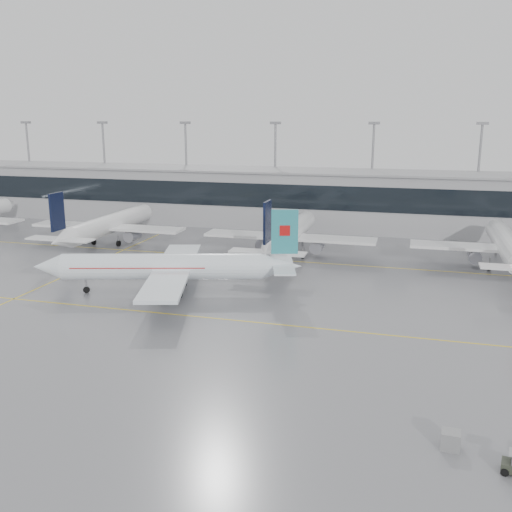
# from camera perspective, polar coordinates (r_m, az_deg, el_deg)

# --- Properties ---
(ground) EXTENTS (320.00, 320.00, 0.00)m
(ground) POSITION_cam_1_polar(r_m,az_deg,el_deg) (68.17, -2.72, -6.38)
(ground) COLOR gray
(ground) RESTS_ON ground
(taxi_line_main) EXTENTS (120.00, 0.25, 0.01)m
(taxi_line_main) POSITION_cam_1_polar(r_m,az_deg,el_deg) (68.17, -2.72, -6.38)
(taxi_line_main) COLOR yellow
(taxi_line_main) RESTS_ON ground
(taxi_line_north) EXTENTS (120.00, 0.25, 0.01)m
(taxi_line_north) POSITION_cam_1_polar(r_m,az_deg,el_deg) (95.89, 2.89, -0.47)
(taxi_line_north) COLOR yellow
(taxi_line_north) RESTS_ON ground
(taxi_line_cross) EXTENTS (0.25, 60.00, 0.01)m
(taxi_line_cross) POSITION_cam_1_polar(r_m,az_deg,el_deg) (93.87, -17.42, -1.40)
(taxi_line_cross) COLOR yellow
(taxi_line_cross) RESTS_ON ground
(terminal) EXTENTS (180.00, 15.00, 12.00)m
(terminal) POSITION_cam_1_polar(r_m,az_deg,el_deg) (125.65, 6.16, 5.61)
(terminal) COLOR #98989B
(terminal) RESTS_ON ground
(terminal_glass) EXTENTS (180.00, 0.20, 5.00)m
(terminal_glass) POSITION_cam_1_polar(r_m,az_deg,el_deg) (118.07, 5.56, 5.85)
(terminal_glass) COLOR black
(terminal_glass) RESTS_ON ground
(terminal_roof) EXTENTS (182.00, 16.00, 0.40)m
(terminal_roof) POSITION_cam_1_polar(r_m,az_deg,el_deg) (124.94, 6.23, 8.43)
(terminal_roof) COLOR gray
(terminal_roof) RESTS_ON ground
(light_masts) EXTENTS (156.40, 1.00, 22.60)m
(light_masts) POSITION_cam_1_polar(r_m,az_deg,el_deg) (130.75, 6.68, 9.14)
(light_masts) COLOR gray
(light_masts) RESTS_ON ground
(air_canada_jet) EXTENTS (36.04, 29.36, 11.51)m
(air_canada_jet) POSITION_cam_1_polar(r_m,az_deg,el_deg) (78.16, -8.47, -1.10)
(air_canada_jet) COLOR white
(air_canada_jet) RESTS_ON ground
(parked_jet_b) EXTENTS (29.64, 36.96, 11.72)m
(parked_jet_b) POSITION_cam_1_polar(r_m,az_deg,el_deg) (111.19, -14.55, 3.02)
(parked_jet_b) COLOR white
(parked_jet_b) RESTS_ON ground
(parked_jet_c) EXTENTS (29.64, 36.96, 11.72)m
(parked_jet_c) POSITION_cam_1_polar(r_m,az_deg,el_deg) (98.59, 3.38, 2.12)
(parked_jet_c) COLOR white
(parked_jet_c) RESTS_ON ground
(parked_jet_d) EXTENTS (29.64, 36.96, 11.72)m
(parked_jet_d) POSITION_cam_1_polar(r_m,az_deg,el_deg) (97.60, 23.90, 0.85)
(parked_jet_d) COLOR white
(parked_jet_d) RESTS_ON ground
(gse_unit) EXTENTS (1.43, 1.34, 1.36)m
(gse_unit) POSITION_cam_1_polar(r_m,az_deg,el_deg) (45.42, 18.88, -17.02)
(gse_unit) COLOR gray
(gse_unit) RESTS_ON ground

